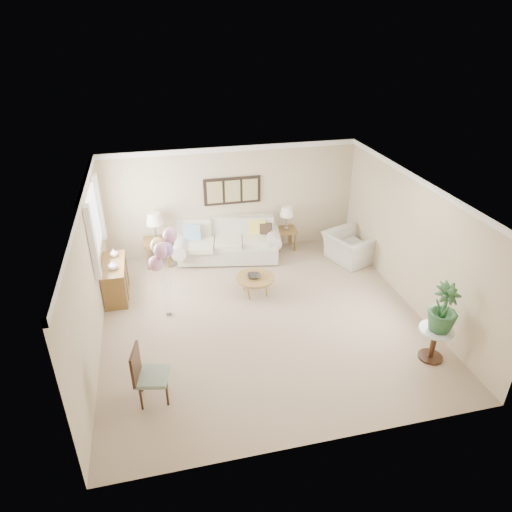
{
  "coord_description": "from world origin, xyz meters",
  "views": [
    {
      "loc": [
        -1.78,
        -7.01,
        5.24
      ],
      "look_at": [
        0.01,
        0.6,
        1.05
      ],
      "focal_mm": 32.0,
      "sensor_mm": 36.0,
      "label": 1
    }
  ],
  "objects_px": {
    "armchair": "(349,248)",
    "balloon_cluster": "(162,250)",
    "coffee_table": "(255,278)",
    "sofa": "(228,243)",
    "accent_chair": "(147,373)"
  },
  "relations": [
    {
      "from": "coffee_table",
      "to": "balloon_cluster",
      "type": "bearing_deg",
      "value": -168.56
    },
    {
      "from": "coffee_table",
      "to": "balloon_cluster",
      "type": "distance_m",
      "value": 2.15
    },
    {
      "from": "sofa",
      "to": "balloon_cluster",
      "type": "height_order",
      "value": "balloon_cluster"
    },
    {
      "from": "armchair",
      "to": "sofa",
      "type": "bearing_deg",
      "value": 54.12
    },
    {
      "from": "sofa",
      "to": "coffee_table",
      "type": "height_order",
      "value": "sofa"
    },
    {
      "from": "armchair",
      "to": "balloon_cluster",
      "type": "xyz_separation_m",
      "value": [
        -4.31,
        -1.28,
        1.1
      ]
    },
    {
      "from": "coffee_table",
      "to": "balloon_cluster",
      "type": "xyz_separation_m",
      "value": [
        -1.82,
        -0.37,
        1.07
      ]
    },
    {
      "from": "sofa",
      "to": "accent_chair",
      "type": "height_order",
      "value": "accent_chair"
    },
    {
      "from": "sofa",
      "to": "balloon_cluster",
      "type": "xyz_separation_m",
      "value": [
        -1.55,
        -2.1,
        1.07
      ]
    },
    {
      "from": "balloon_cluster",
      "to": "coffee_table",
      "type": "bearing_deg",
      "value": 11.44
    },
    {
      "from": "sofa",
      "to": "armchair",
      "type": "height_order",
      "value": "sofa"
    },
    {
      "from": "coffee_table",
      "to": "sofa",
      "type": "bearing_deg",
      "value": 98.85
    },
    {
      "from": "coffee_table",
      "to": "accent_chair",
      "type": "xyz_separation_m",
      "value": [
        -2.25,
        -2.52,
        0.13
      ]
    },
    {
      "from": "sofa",
      "to": "balloon_cluster",
      "type": "bearing_deg",
      "value": -126.45
    },
    {
      "from": "coffee_table",
      "to": "armchair",
      "type": "distance_m",
      "value": 2.64
    }
  ]
}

